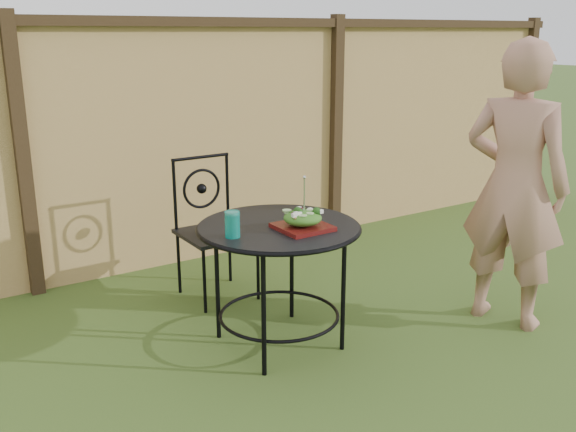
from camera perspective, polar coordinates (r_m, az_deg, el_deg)
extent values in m
plane|color=#2B4817|center=(3.59, 8.44, -13.46)|extent=(60.00, 60.00, 0.00)
cube|color=#E7BA72|center=(5.05, -7.97, 6.12)|extent=(8.00, 0.05, 1.80)
cube|color=black|center=(4.93, -8.14, 16.74)|extent=(8.00, 0.07, 0.07)
cube|color=black|center=(4.60, -22.52, 4.70)|extent=(0.09, 0.09, 1.90)
cube|color=black|center=(5.67, 4.25, 7.83)|extent=(0.09, 0.09, 1.90)
cube|color=black|center=(7.54, 20.35, 8.94)|extent=(0.09, 0.09, 1.90)
cylinder|color=black|center=(3.57, -0.83, -0.96)|extent=(0.90, 0.90, 0.02)
torus|color=black|center=(3.57, -0.82, -1.05)|extent=(0.92, 0.92, 0.02)
torus|color=black|center=(3.76, -0.79, -8.77)|extent=(0.70, 0.70, 0.02)
cylinder|color=black|center=(4.03, 0.33, -4.36)|extent=(0.03, 0.03, 0.71)
cylinder|color=black|center=(3.79, -6.31, -5.86)|extent=(0.03, 0.03, 0.71)
cylinder|color=black|center=(3.36, -2.17, -8.69)|extent=(0.03, 0.03, 0.71)
cylinder|color=black|center=(3.64, 4.94, -6.76)|extent=(0.03, 0.03, 0.71)
cube|color=black|center=(4.34, -6.34, -1.58)|extent=(0.46, 0.46, 0.03)
cylinder|color=black|center=(4.41, -7.79, 5.20)|extent=(0.42, 0.02, 0.02)
torus|color=black|center=(4.45, -7.69, 2.42)|extent=(0.28, 0.02, 0.28)
cylinder|color=black|center=(4.17, -7.44, -5.76)|extent=(0.02, 0.02, 0.44)
cylinder|color=black|center=(4.35, -2.68, -4.72)|extent=(0.02, 0.02, 0.44)
cylinder|color=black|center=(4.51, -9.68, -4.14)|extent=(0.02, 0.02, 0.44)
cylinder|color=black|center=(4.67, -5.20, -3.25)|extent=(0.02, 0.02, 0.44)
cylinder|color=black|center=(4.38, -10.03, 1.81)|extent=(0.02, 0.02, 0.50)
cylinder|color=black|center=(4.55, -5.41, 2.52)|extent=(0.02, 0.02, 0.50)
imported|color=#AA7761|center=(4.08, 19.51, 2.53)|extent=(0.60, 0.74, 1.74)
cube|color=#3D080B|center=(3.49, 1.30, -0.99)|extent=(0.27, 0.27, 0.02)
ellipsoid|color=#235614|center=(3.48, 1.31, -0.17)|extent=(0.21, 0.21, 0.08)
cylinder|color=silver|center=(3.45, 1.46, 1.93)|extent=(0.01, 0.01, 0.18)
cylinder|color=#0B8777|center=(3.36, -4.97, -0.74)|extent=(0.08, 0.08, 0.14)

